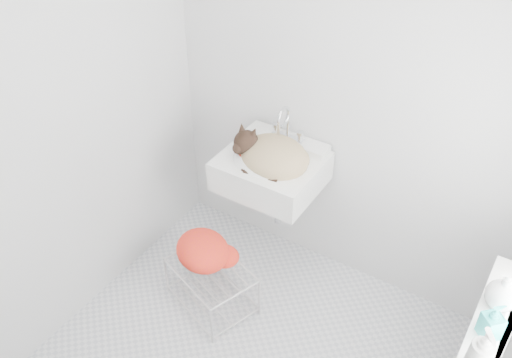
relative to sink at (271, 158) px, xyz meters
The scene contains 10 objects.
back_wall 0.58m from the sink, 37.87° to the left, with size 2.20×0.02×2.50m, color silver.
left_wall 1.14m from the sink, 135.98° to the right, with size 0.02×2.00×2.50m, color silver.
windowsill 1.45m from the sink, 21.89° to the right, with size 0.16×0.88×0.04m, color white.
sink is the anchor object (origin of this frame).
faucet 0.23m from the sink, 90.00° to the left, with size 0.20×0.14×0.20m, color silver, non-canonical shape.
cat 0.05m from the sink, 52.03° to the right, with size 0.45×0.38×0.26m.
wire_rack 0.84m from the sink, 105.51° to the right, with size 0.48×0.34×0.29m, color beige.
towel 0.70m from the sink, 116.18° to the right, with size 0.36×0.26×0.15m, color #EF4C03.
bottle_b 1.45m from the sink, 23.10° to the right, with size 0.07×0.08×0.16m, color teal.
bottle_c 1.39m from the sink, 16.45° to the right, with size 0.14×0.14×0.18m, color white.
Camera 1 is at (0.96, -1.48, 2.69)m, focal length 39.41 mm.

